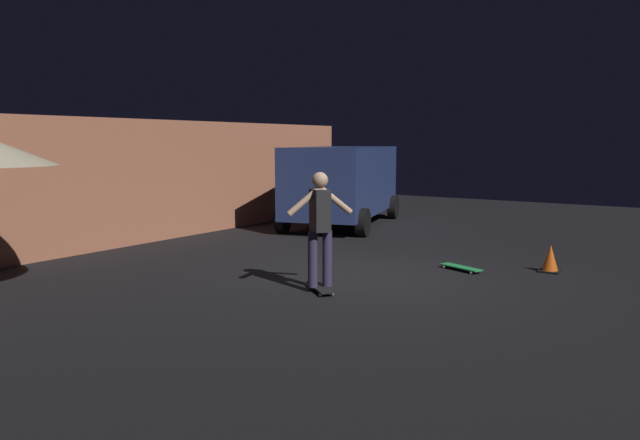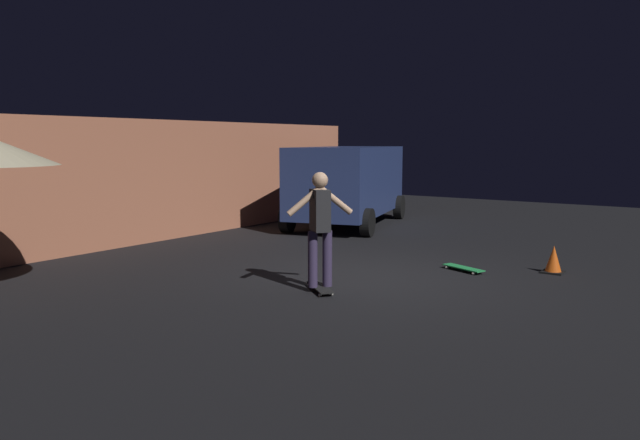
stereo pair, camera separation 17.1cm
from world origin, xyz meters
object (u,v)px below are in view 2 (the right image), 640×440
object	(u,v)px
parked_van	(348,181)
skateboard_spare	(463,268)
skater	(320,221)
skateboard_ridden	(320,287)
traffic_cone	(554,260)

from	to	relation	value
parked_van	skateboard_spare	xyz separation A→B (m)	(-3.74, -4.66, -1.11)
skateboard_spare	skater	world-z (taller)	skater
parked_van	skateboard_spare	world-z (taller)	parked_van
parked_van	skater	size ratio (longest dim) A/B	2.96
parked_van	skater	distance (m)	7.15
skateboard_spare	skateboard_ridden	bearing A→B (deg)	154.57
skateboard_spare	skater	size ratio (longest dim) A/B	0.48
parked_van	traffic_cone	size ratio (longest dim) A/B	10.74
parked_van	skateboard_ridden	distance (m)	7.23
parked_van	skateboard_ridden	bearing A→B (deg)	-150.99
skateboard_spare	traffic_cone	bearing A→B (deg)	-60.21
parked_van	skateboard_spare	distance (m)	6.07
traffic_cone	parked_van	bearing A→B (deg)	63.13
skateboard_ridden	skater	size ratio (longest dim) A/B	0.44
parked_van	traffic_cone	world-z (taller)	parked_van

